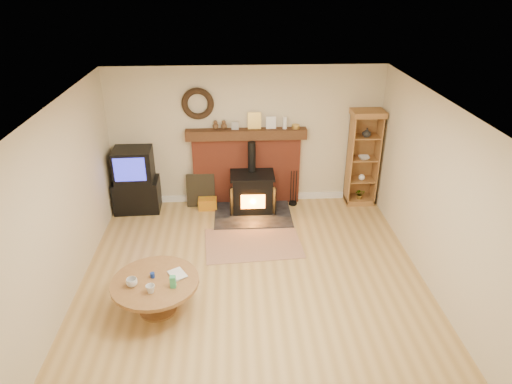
{
  "coord_description": "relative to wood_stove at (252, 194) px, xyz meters",
  "views": [
    {
      "loc": [
        -0.24,
        -5.24,
        4.11
      ],
      "look_at": [
        0.09,
        1.0,
        1.02
      ],
      "focal_mm": 32.0,
      "sensor_mm": 36.0,
      "label": 1
    }
  ],
  "objects": [
    {
      "name": "fire_tools",
      "position": [
        0.79,
        0.23,
        -0.23
      ],
      "size": [
        0.16,
        0.16,
        0.7
      ],
      "color": "black",
      "rests_on": "ground"
    },
    {
      "name": "chimney_breast",
      "position": [
        -0.09,
        0.39,
        0.44
      ],
      "size": [
        2.2,
        0.22,
        1.78
      ],
      "color": "#9A3C27",
      "rests_on": "ground"
    },
    {
      "name": "firelog_box",
      "position": [
        -0.84,
        0.13,
        -0.25
      ],
      "size": [
        0.35,
        0.22,
        0.21
      ],
      "primitive_type": "cube",
      "rotation": [
        0.0,
        0.0,
        0.01
      ],
      "color": "gold",
      "rests_on": "ground"
    },
    {
      "name": "tv_unit",
      "position": [
        -2.14,
        0.19,
        0.21
      ],
      "size": [
        0.84,
        0.61,
        1.2
      ],
      "color": "black",
      "rests_on": "ground"
    },
    {
      "name": "curio_cabinet",
      "position": [
        2.08,
        0.28,
        0.56
      ],
      "size": [
        0.59,
        0.42,
        1.83
      ],
      "color": "#945630",
      "rests_on": "ground"
    },
    {
      "name": "leaning_painting",
      "position": [
        -0.97,
        0.28,
        -0.04
      ],
      "size": [
        0.53,
        0.14,
        0.63
      ],
      "primitive_type": "cube",
      "rotation": [
        -0.17,
        0.0,
        0.0
      ],
      "color": "black",
      "rests_on": "ground"
    },
    {
      "name": "wood_stove",
      "position": [
        0.0,
        0.0,
        0.0
      ],
      "size": [
        1.4,
        1.0,
        1.3
      ],
      "color": "black",
      "rests_on": "ground"
    },
    {
      "name": "coffee_table",
      "position": [
        -1.39,
        -2.69,
        0.03
      ],
      "size": [
        1.14,
        1.14,
        0.64
      ],
      "color": "brown",
      "rests_on": "ground"
    },
    {
      "name": "area_rug",
      "position": [
        -0.04,
        -1.12,
        -0.36
      ],
      "size": [
        1.64,
        1.18,
        0.01
      ],
      "primitive_type": "cube",
      "rotation": [
        0.0,
        0.0,
        0.07
      ],
      "color": "brown",
      "rests_on": "ground"
    },
    {
      "name": "room_shell",
      "position": [
        -0.11,
        -2.18,
        1.35
      ],
      "size": [
        5.02,
        5.52,
        2.61
      ],
      "color": "#C6B598",
      "rests_on": "ground"
    },
    {
      "name": "ground",
      "position": [
        -0.09,
        -2.27,
        -0.36
      ],
      "size": [
        5.5,
        5.5,
        0.0
      ],
      "primitive_type": "plane",
      "color": "#A88246",
      "rests_on": "ground"
    }
  ]
}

